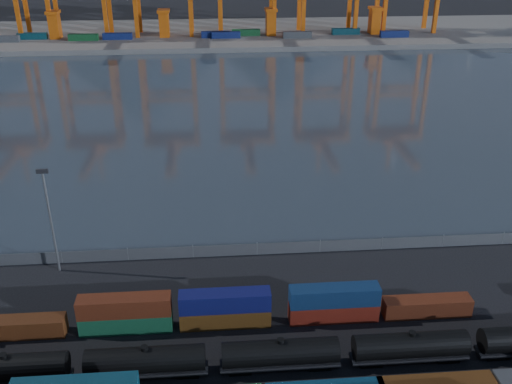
{
  "coord_description": "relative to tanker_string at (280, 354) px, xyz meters",
  "views": [
    {
      "loc": [
        -6.29,
        -48.16,
        48.06
      ],
      "look_at": [
        0.0,
        30.0,
        10.0
      ],
      "focal_mm": 40.0,
      "sensor_mm": 36.0,
      "label": 1
    }
  ],
  "objects": [
    {
      "name": "waterfront_fence",
      "position": [
        -0.64,
        25.17,
        -1.17
      ],
      "size": [
        160.12,
        0.12,
        2.2
      ],
      "color": "#595B5E",
      "rests_on": "ground"
    },
    {
      "name": "harbor_water",
      "position": [
        -0.64,
        102.17,
        -2.17
      ],
      "size": [
        700.0,
        700.0,
        0.0
      ],
      "primitive_type": "plane",
      "color": "#2A333C",
      "rests_on": "ground"
    },
    {
      "name": "straddle_carriers",
      "position": [
        -3.14,
        197.17,
        5.64
      ],
      "size": [
        140.0,
        7.0,
        11.1
      ],
      "color": "#CF560E",
      "rests_on": "far_quay"
    },
    {
      "name": "quay_containers",
      "position": [
        -11.63,
        192.63,
        1.12
      ],
      "size": [
        172.58,
        10.99,
        2.6
      ],
      "color": "navy",
      "rests_on": "far_quay"
    },
    {
      "name": "yard_light_mast",
      "position": [
        -30.64,
        23.17,
        7.12
      ],
      "size": [
        1.6,
        0.4,
        16.6
      ],
      "color": "slate",
      "rests_on": "ground"
    },
    {
      "name": "tanker_string",
      "position": [
        0.0,
        0.0,
        0.0
      ],
      "size": [
        138.12,
        3.03,
        4.34
      ],
      "color": "black",
      "rests_on": "ground"
    },
    {
      "name": "far_quay",
      "position": [
        -0.64,
        207.17,
        -1.18
      ],
      "size": [
        700.0,
        70.0,
        2.0
      ],
      "primitive_type": "cube",
      "color": "#514F4C",
      "rests_on": "ground"
    },
    {
      "name": "container_row_north",
      "position": [
        -1.22,
        8.48,
        -0.18
      ],
      "size": [
        141.78,
        2.38,
        5.08
      ],
      "color": "#141158",
      "rests_on": "ground"
    }
  ]
}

